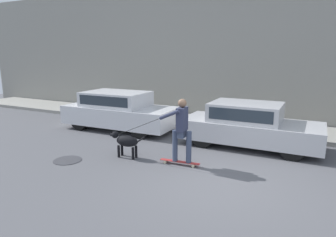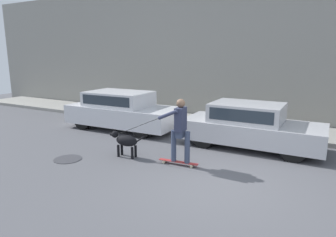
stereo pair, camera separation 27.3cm
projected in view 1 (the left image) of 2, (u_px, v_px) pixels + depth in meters
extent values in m
plane|color=#545459|center=(223.00, 184.00, 6.35)|extent=(36.00, 36.00, 0.00)
cube|color=gray|center=(275.00, 51.00, 11.27)|extent=(32.00, 0.30, 5.61)
cube|color=gray|center=(264.00, 129.00, 10.74)|extent=(30.00, 2.19, 0.14)
cylinder|color=black|center=(161.00, 120.00, 11.02)|extent=(0.67, 0.21, 0.67)
cylinder|color=black|center=(140.00, 128.00, 9.72)|extent=(0.67, 0.21, 0.67)
cylinder|color=black|center=(105.00, 114.00, 12.10)|extent=(0.67, 0.21, 0.67)
cylinder|color=black|center=(80.00, 121.00, 10.79)|extent=(0.67, 0.21, 0.67)
cube|color=silver|center=(120.00, 115.00, 10.87)|extent=(4.14, 1.81, 0.65)
cube|color=silver|center=(116.00, 99.00, 10.81)|extent=(2.30, 1.60, 0.52)
cube|color=#28333D|center=(103.00, 101.00, 10.12)|extent=(1.99, 0.05, 0.33)
cylinder|color=black|center=(297.00, 135.00, 8.93)|extent=(0.66, 0.20, 0.66)
cylinder|color=black|center=(293.00, 148.00, 7.70)|extent=(0.66, 0.20, 0.66)
cylinder|color=black|center=(217.00, 126.00, 10.02)|extent=(0.66, 0.20, 0.66)
cylinder|color=black|center=(202.00, 136.00, 8.78)|extent=(0.66, 0.20, 0.66)
cube|color=#BCBCC1|center=(250.00, 131.00, 8.82)|extent=(3.97, 1.65, 0.58)
cube|color=#BCBCC1|center=(246.00, 112.00, 8.78)|extent=(2.00, 1.49, 0.53)
cube|color=#28333D|center=(240.00, 115.00, 8.12)|extent=(1.76, 0.01, 0.34)
cylinder|color=black|center=(119.00, 151.00, 7.95)|extent=(0.07, 0.07, 0.33)
cylinder|color=black|center=(122.00, 150.00, 8.10)|extent=(0.07, 0.07, 0.33)
cylinder|color=black|center=(133.00, 154.00, 7.78)|extent=(0.07, 0.07, 0.33)
cylinder|color=black|center=(136.00, 152.00, 7.92)|extent=(0.07, 0.07, 0.33)
ellipsoid|color=black|center=(127.00, 141.00, 7.88)|extent=(0.64, 0.32, 0.29)
sphere|color=black|center=(115.00, 135.00, 8.00)|extent=(0.19, 0.19, 0.19)
cylinder|color=black|center=(112.00, 135.00, 8.03)|extent=(0.11, 0.09, 0.08)
cylinder|color=black|center=(141.00, 140.00, 7.70)|extent=(0.26, 0.05, 0.20)
cylinder|color=beige|center=(165.00, 162.00, 7.51)|extent=(0.07, 0.04, 0.07)
cylinder|color=beige|center=(167.00, 160.00, 7.64)|extent=(0.07, 0.04, 0.07)
cylinder|color=beige|center=(193.00, 166.00, 7.24)|extent=(0.07, 0.04, 0.07)
cylinder|color=beige|center=(195.00, 164.00, 7.37)|extent=(0.07, 0.04, 0.07)
cube|color=#A82D2D|center=(180.00, 162.00, 7.43)|extent=(1.03, 0.21, 0.02)
cylinder|color=#38425B|center=(175.00, 146.00, 7.39)|extent=(0.13, 0.13, 0.79)
cylinder|color=#38425B|center=(189.00, 147.00, 7.26)|extent=(0.13, 0.13, 0.79)
cube|color=#38425B|center=(182.00, 134.00, 7.26)|extent=(0.19, 0.31, 0.16)
cube|color=#2D334C|center=(182.00, 119.00, 7.18)|extent=(0.22, 0.39, 0.58)
sphere|color=brown|center=(182.00, 103.00, 7.10)|extent=(0.21, 0.21, 0.21)
cylinder|color=#2D334C|center=(185.00, 119.00, 7.40)|extent=(0.08, 0.08, 0.55)
cylinder|color=#2D334C|center=(169.00, 115.00, 7.07)|extent=(0.54, 0.10, 0.30)
cylinder|color=black|center=(137.00, 127.00, 7.60)|extent=(1.41, 0.06, 0.64)
cylinder|color=#38383D|center=(68.00, 160.00, 7.74)|extent=(0.72, 0.72, 0.01)
cylinder|color=gold|center=(84.00, 113.00, 12.69)|extent=(0.17, 0.17, 0.54)
sphere|color=gold|center=(83.00, 105.00, 12.63)|extent=(0.18, 0.18, 0.18)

